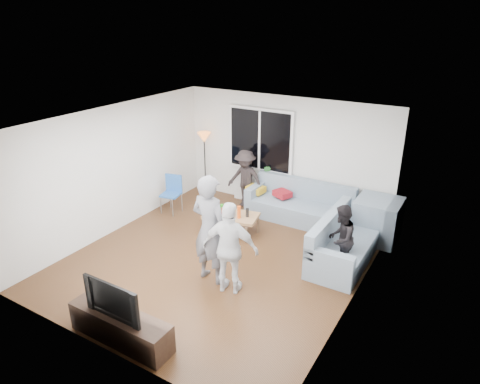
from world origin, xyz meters
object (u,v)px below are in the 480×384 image
Objects in this scene: sofa_back_section at (299,202)px; player_left at (210,229)px; floor_lamp at (205,164)px; tv_console at (121,327)px; side_chair at (171,195)px; spectator_back at (245,179)px; player_right at (230,249)px; sofa_right_section at (346,240)px; television at (117,297)px; coffee_table at (231,223)px; spectator_right at (341,238)px.

sofa_back_section is 2.95m from player_left.
floor_lamp is 0.97× the size of tv_console.
spectator_back reaches higher than side_chair.
sofa_back_section is 3.02m from player_right.
sofa_right_section is 4.30m from floor_lamp.
side_chair reaches higher than tv_console.
spectator_back is (-1.02, 2.91, -0.26)m from player_left.
sofa_right_section is at bearing -137.98° from player_right.
tv_console is (2.08, -3.65, -0.21)m from side_chair.
television is at bearing 55.65° from player_right.
sofa_right_section is at bearing 3.12° from coffee_table.
sofa_right_section is at bearing 61.41° from tv_console.
spectator_back is (1.28, 1.15, 0.26)m from side_chair.
spectator_back is at bearing 67.63° from sofa_right_section.
spectator_right is 1.30× the size of television.
sofa_right_section is at bearing -18.38° from floor_lamp.
tv_console is at bearing 55.65° from player_right.
tv_console is at bearing 0.00° from television.
spectator_right is (4.07, -0.35, 0.19)m from side_chair.
television reaches higher than tv_console.
sofa_right_section is at bearing 178.19° from spectator_right.
side_chair is 2.94m from player_left.
floor_lamp is 5.45m from tv_console.
floor_lamp is at bearing 170.17° from spectator_back.
side_chair is at bearing -47.39° from player_right.
side_chair is (-1.68, 0.13, 0.23)m from coffee_table.
tv_console is (0.80, -4.80, -0.47)m from spectator_back.
sofa_back_section is at bearing -138.07° from spectator_right.
spectator_back reaches higher than television.
television is (-1.99, -3.29, 0.10)m from spectator_right.
sofa_right_section is 3.03m from spectator_back.
player_left reaches higher than coffee_table.
sofa_right_section is 0.41m from spectator_right.
coffee_table is 1.16× the size of television.
sofa_right_section is 4.16m from tv_console.
television is (0.80, -4.80, 0.02)m from spectator_back.
player_right is 1.14× the size of spectator_back.
player_right is at bearing -58.33° from coffee_table.
player_right is at bearing -49.48° from floor_lamp.
sofa_right_section is 4.07m from side_chair.
floor_lamp is at bearing 71.62° from sofa_right_section.
player_left is at bearing -97.08° from sofa_back_section.
spectator_right is 0.77× the size of tv_console.
tv_console is at bearing -81.31° from spectator_back.
television is (2.08, -3.65, 0.28)m from side_chair.
television is (0.40, -3.52, 0.51)m from coffee_table.
spectator_right reaches higher than side_chair.
side_chair is 4.09m from spectator_right.
spectator_right reaches higher than sofa_right_section.
sofa_right_section is 1.82× the size of coffee_table.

